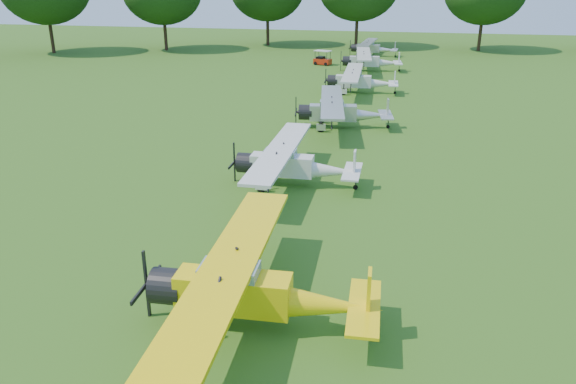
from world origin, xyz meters
name	(u,v)px	position (x,y,z in m)	size (l,w,h in m)	color
ground	(292,195)	(0.00, 0.00, 0.00)	(160.00, 160.00, 0.00)	#375A16
tree_belt	(378,19)	(3.57, 0.16, 8.03)	(137.36, 130.27, 14.52)	#311D13
aircraft_2	(251,288)	(0.90, -10.53, 1.29)	(7.05, 11.22, 2.21)	yellow
aircraft_3	(292,162)	(-0.27, 1.35, 1.17)	(6.37, 10.11, 2.00)	silver
aircraft_4	(340,110)	(0.78, 12.78, 1.20)	(6.59, 10.46, 2.05)	silver
aircraft_5	(359,79)	(1.00, 24.80, 1.16)	(6.35, 10.09, 1.99)	silver
aircraft_6	(369,60)	(1.05, 36.64, 1.19)	(6.52, 10.39, 2.04)	silver
aircraft_7	(372,47)	(0.61, 48.14, 1.10)	(5.99, 9.54, 1.88)	silver
golf_cart	(322,60)	(-4.41, 39.92, 0.53)	(2.11, 1.63, 1.59)	#B6250D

